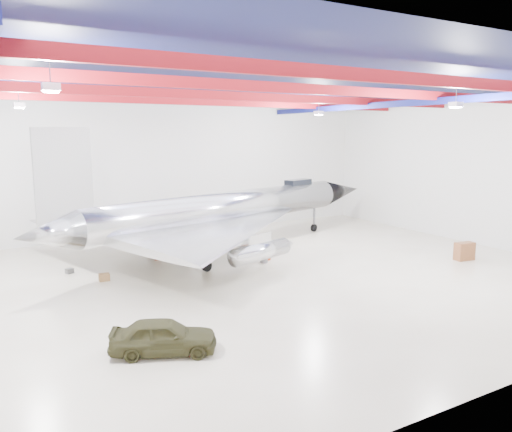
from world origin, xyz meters
TOP-DOWN VIEW (x-y plane):
  - floor at (0.00, 0.00)m, footprint 40.00×40.00m
  - wall_back at (0.00, 15.00)m, footprint 40.00×0.00m
  - wall_right at (20.00, 0.00)m, footprint 0.00×30.00m
  - ceiling at (0.00, 0.00)m, footprint 40.00×40.00m
  - ceiling_structure at (0.00, 0.00)m, footprint 39.50×29.50m
  - jet_aircraft at (2.70, 6.51)m, footprint 30.41×22.24m
  - jeep at (-6.76, -7.06)m, footprint 4.27×3.08m
  - desk at (15.09, -3.30)m, footprint 1.35×0.80m
  - crate_ply at (-6.50, 3.63)m, footprint 0.61×0.50m
  - toolbox_red at (-2.33, 6.72)m, footprint 0.45×0.38m
  - engine_drum at (3.34, 2.62)m, footprint 0.66×0.66m
  - parts_bin at (3.92, 5.86)m, footprint 0.60×0.48m
  - crate_small at (-7.95, 6.18)m, footprint 0.52×0.48m
  - tool_chest at (3.91, 3.13)m, footprint 0.53×0.53m
  - spares_box at (3.42, 8.37)m, footprint 0.50×0.50m

SIDE VIEW (x-z plane):
  - floor at x=0.00m, z-range 0.00..0.00m
  - toolbox_red at x=-2.33m, z-range 0.00..0.29m
  - crate_small at x=-7.95m, z-range 0.00..0.29m
  - spares_box at x=3.42m, z-range 0.00..0.34m
  - crate_ply at x=-6.50m, z-range 0.00..0.40m
  - tool_chest at x=3.91m, z-range 0.00..0.41m
  - parts_bin at x=3.92m, z-range 0.00..0.42m
  - engine_drum at x=3.34m, z-range 0.00..0.46m
  - desk at x=15.09m, z-range 0.00..1.17m
  - jeep at x=-6.76m, z-range 0.00..1.35m
  - jet_aircraft at x=2.70m, z-range -1.46..7.04m
  - wall_back at x=0.00m, z-range -14.50..25.50m
  - wall_right at x=20.00m, z-range -9.50..20.50m
  - ceiling_structure at x=0.00m, z-range 9.79..10.86m
  - ceiling at x=0.00m, z-range 11.00..11.00m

